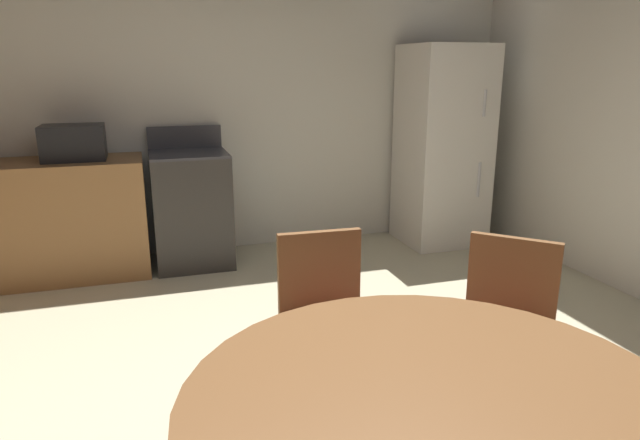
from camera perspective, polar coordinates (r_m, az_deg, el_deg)
name	(u,v)px	position (r m, az deg, el deg)	size (l,w,h in m)	color
wall_back	(217,94)	(4.95, -10.42, 12.52)	(5.51, 0.12, 2.70)	beige
kitchen_counter	(21,223)	(4.74, -28.16, -0.23)	(1.80, 0.60, 0.90)	olive
oven_range	(191,208)	(4.66, -12.94, 1.21)	(0.60, 0.60, 1.10)	#2D2B28
refrigerator	(442,147)	(5.18, 12.33, 7.31)	(0.68, 0.68, 1.76)	silver
microwave	(74,143)	(4.57, -23.78, 7.23)	(0.44, 0.32, 0.26)	black
chair_north	(326,319)	(2.51, 0.62, -9.99)	(0.42, 0.42, 0.87)	brown
chair_northeast	(504,327)	(2.55, 18.22, -10.32)	(0.57, 0.57, 0.87)	brown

